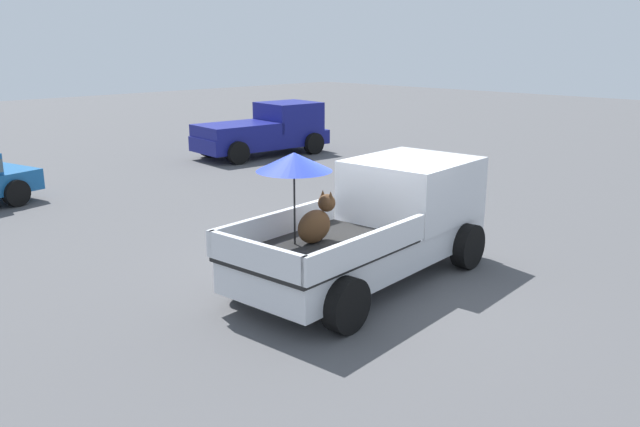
% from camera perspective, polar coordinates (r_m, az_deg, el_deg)
% --- Properties ---
extents(ground_plane, '(80.00, 80.00, 0.00)m').
position_cam_1_polar(ground_plane, '(11.06, 3.87, -5.93)').
color(ground_plane, '#4C4C4F').
extents(pickup_truck_main, '(5.18, 2.58, 2.31)m').
position_cam_1_polar(pickup_truck_main, '(11.11, 5.23, -0.63)').
color(pickup_truck_main, black).
rests_on(pickup_truck_main, ground).
extents(pickup_truck_red, '(4.95, 2.53, 1.80)m').
position_cam_1_polar(pickup_truck_red, '(23.29, -4.71, 7.27)').
color(pickup_truck_red, black).
rests_on(pickup_truck_red, ground).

